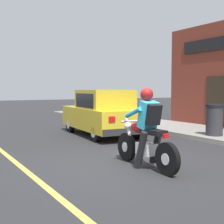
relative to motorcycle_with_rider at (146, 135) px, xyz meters
name	(u,v)px	position (x,y,z in m)	size (l,w,h in m)	color
ground_plane	(118,165)	(-0.37, 0.48, -0.68)	(80.00, 80.00, 0.00)	#2B2B2D
sidewalk_curb	(189,130)	(4.65, 3.48, -0.61)	(2.60, 22.00, 0.14)	gray
lane_stripe	(0,150)	(-2.17, 3.48, -0.67)	(0.12, 19.80, 0.01)	#D1C64C
motorcycle_with_rider	(146,135)	(0.00, 0.00, 0.00)	(0.56, 2.02, 1.62)	black
car_hatchback	(102,113)	(1.39, 4.33, 0.09)	(1.94, 3.90, 1.57)	black
trash_bin	(214,120)	(3.96, 1.70, -0.04)	(0.56, 0.56, 0.98)	#2D2D33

